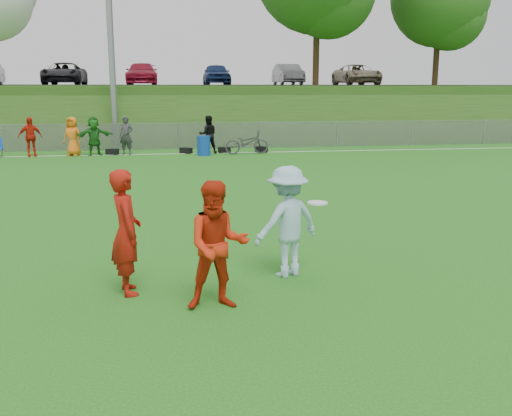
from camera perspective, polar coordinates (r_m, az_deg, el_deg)
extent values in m
plane|color=#186515|center=(8.46, -4.36, -8.37)|extent=(120.00, 120.00, 0.00)
cube|color=white|center=(26.09, -7.68, 5.41)|extent=(60.00, 0.10, 0.01)
cube|color=gray|center=(28.02, -7.82, 7.07)|extent=(58.00, 0.02, 1.20)
cube|color=gray|center=(27.97, -7.86, 8.40)|extent=(58.00, 0.04, 0.04)
cylinder|color=gray|center=(28.98, -14.42, 17.68)|extent=(0.30, 0.30, 12.00)
cube|color=#224914|center=(38.95, -8.26, 9.73)|extent=(120.00, 18.00, 3.00)
cube|color=black|center=(40.92, -8.38, 12.00)|extent=(120.00, 12.00, 0.10)
cylinder|color=black|center=(33.82, 6.13, 19.23)|extent=(0.36, 0.36, 8.50)
cylinder|color=black|center=(37.93, 17.75, 16.81)|extent=(0.36, 0.36, 7.00)
sphere|color=#1E5316|center=(38.01, 18.88, 17.80)|extent=(4.20, 4.20, 4.20)
imported|color=black|center=(40.43, -18.60, 12.61)|extent=(2.39, 5.18, 1.44)
imported|color=maroon|center=(39.95, -11.33, 13.01)|extent=(2.02, 4.96, 1.44)
imported|color=navy|center=(40.09, -3.98, 13.20)|extent=(1.70, 4.23, 1.44)
imported|color=slate|center=(40.84, 3.21, 13.19)|extent=(1.52, 4.37, 1.44)
imported|color=gray|center=(42.18, 10.04, 12.99)|extent=(2.39, 5.18, 1.44)
imported|color=red|center=(26.63, -21.65, 6.63)|extent=(1.07, 0.72, 1.69)
imported|color=orange|center=(26.30, -17.87, 6.84)|extent=(0.97, 0.81, 1.69)
imported|color=#1B671B|center=(26.18, -15.88, 6.94)|extent=(1.65, 0.95, 1.69)
imported|color=#333336|center=(26.05, -12.85, 7.07)|extent=(0.70, 0.56, 1.69)
imported|color=black|center=(26.07, -4.81, 7.33)|extent=(0.84, 0.66, 1.69)
cube|color=black|center=(26.27, -14.18, 5.47)|extent=(0.59, 0.36, 0.26)
cube|color=black|center=(26.18, -7.02, 5.72)|extent=(0.60, 0.57, 0.26)
cube|color=black|center=(26.30, -3.19, 5.82)|extent=(0.57, 0.32, 0.26)
cube|color=black|center=(26.53, 0.55, 5.90)|extent=(0.62, 0.51, 0.26)
imported|color=#A4150B|center=(8.37, -12.86, -2.36)|extent=(0.58, 0.75, 1.82)
imported|color=red|center=(7.62, -3.84, -3.76)|extent=(0.86, 0.67, 1.75)
imported|color=#9FC9DD|center=(8.93, 3.15, -1.39)|extent=(1.30, 1.06, 1.76)
cylinder|color=white|center=(7.93, 6.17, 0.51)|extent=(0.28, 0.28, 0.03)
cylinder|color=#0E3BA1|center=(25.29, -5.25, 6.23)|extent=(0.59, 0.59, 0.86)
imported|color=#313234|center=(25.71, -0.93, 6.56)|extent=(2.00, 0.80, 1.03)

